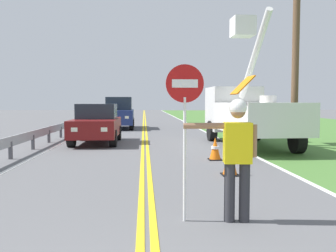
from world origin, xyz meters
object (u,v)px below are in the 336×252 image
Objects in this scene: traffic_cone_mid at (215,149)px; utility_bucket_truck at (246,111)px; flagger_worker at (237,152)px; utility_pole_near at (296,46)px; oncoming_suv_second at (120,113)px; traffic_cone_lead at (230,162)px; stop_sign_paddle at (185,107)px; oncoming_sedan_nearest at (97,124)px.

utility_bucket_truck is at bearing 61.73° from traffic_cone_mid.
flagger_worker is 0.27× the size of utility_bucket_truck.
utility_bucket_truck is 3.26m from utility_pole_near.
traffic_cone_lead is (3.72, -15.82, -0.72)m from oncoming_suv_second.
flagger_worker reaches higher than traffic_cone_mid.
flagger_worker is 2.61× the size of traffic_cone_mid.
stop_sign_paddle is 3.87m from traffic_cone_lead.
oncoming_sedan_nearest reaches higher than traffic_cone_mid.
utility_pole_near is 11.00× the size of traffic_cone_lead.
oncoming_sedan_nearest is at bearing 107.94° from flagger_worker.
oncoming_suv_second is 0.60× the size of utility_pole_near.
oncoming_suv_second is 6.62× the size of traffic_cone_lead.
utility_bucket_truck is 1.67× the size of oncoming_sedan_nearest.
oncoming_sedan_nearest is at bearing 170.13° from utility_pole_near.
stop_sign_paddle is at bearing -121.30° from utility_pole_near.
utility_bucket_truck reaches higher than oncoming_sedan_nearest.
utility_pole_near reaches higher than stop_sign_paddle.
flagger_worker is 0.24× the size of utility_pole_near.
traffic_cone_mid is (4.22, -4.83, -0.50)m from oncoming_sedan_nearest.
stop_sign_paddle is at bearing -114.20° from traffic_cone_lead.
oncoming_suv_second is 6.62× the size of traffic_cone_mid.
oncoming_sedan_nearest is at bearing 104.18° from stop_sign_paddle.
oncoming_suv_second is (-2.24, 19.12, -0.65)m from stop_sign_paddle.
stop_sign_paddle is 10.84m from utility_pole_near.
traffic_cone_lead is at bearing 65.80° from stop_sign_paddle.
traffic_cone_mid is (-2.01, -3.74, -1.07)m from utility_bucket_truck.
flagger_worker reaches higher than oncoming_sedan_nearest.
oncoming_sedan_nearest is (-6.23, 1.09, -0.58)m from utility_bucket_truck.
flagger_worker is at bearing -117.45° from utility_pole_near.
utility_bucket_truck reaches higher than traffic_cone_mid.
utility_pole_near reaches higher than utility_bucket_truck.
flagger_worker is at bearing -102.02° from traffic_cone_lead.
utility_bucket_truck is at bearing 70.87° from traffic_cone_lead.
utility_pole_near is (1.91, -0.32, 2.62)m from utility_bucket_truck.
stop_sign_paddle is 10.83m from oncoming_sedan_nearest.
utility_pole_near reaches higher than traffic_cone_lead.
traffic_cone_lead is (1.48, 3.30, -1.37)m from stop_sign_paddle.
traffic_cone_lead is at bearing -109.13° from utility_bucket_truck.
oncoming_sedan_nearest is 6.44m from traffic_cone_mid.
oncoming_suv_second is (-5.82, 9.75, -0.35)m from utility_bucket_truck.
flagger_worker is 5.80m from traffic_cone_mid.
oncoming_suv_second is at bearing 103.24° from traffic_cone_lead.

